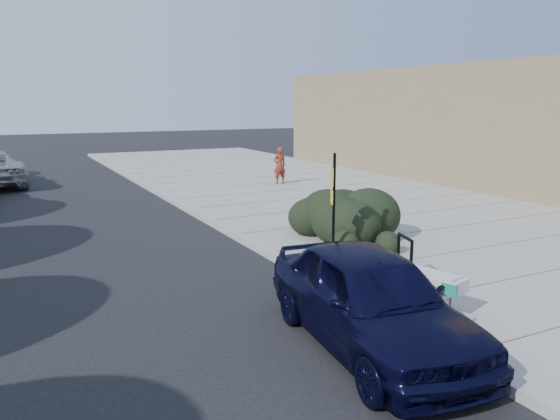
{
  "coord_description": "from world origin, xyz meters",
  "views": [
    {
      "loc": [
        -5.5,
        -9.13,
        3.62
      ],
      "look_at": [
        0.55,
        2.61,
        1.0
      ],
      "focal_mm": 35.0,
      "sensor_mm": 36.0,
      "label": 1
    }
  ],
  "objects_px": {
    "sign_post": "(333,201)",
    "sedan_navy": "(371,299)",
    "bench": "(404,274)",
    "bike_rack": "(405,255)",
    "pedestrian": "(280,166)"
  },
  "relations": [
    {
      "from": "sedan_navy",
      "to": "bench",
      "type": "bearing_deg",
      "value": 40.19
    },
    {
      "from": "bench",
      "to": "pedestrian",
      "type": "distance_m",
      "value": 14.38
    },
    {
      "from": "bike_rack",
      "to": "sign_post",
      "type": "xyz_separation_m",
      "value": [
        -0.49,
        1.8,
        0.8
      ]
    },
    {
      "from": "sedan_navy",
      "to": "pedestrian",
      "type": "distance_m",
      "value": 15.73
    },
    {
      "from": "sign_post",
      "to": "sedan_navy",
      "type": "xyz_separation_m",
      "value": [
        -1.59,
        -3.51,
        -0.77
      ]
    },
    {
      "from": "sedan_navy",
      "to": "sign_post",
      "type": "bearing_deg",
      "value": 72.56
    },
    {
      "from": "bench",
      "to": "bike_rack",
      "type": "xyz_separation_m",
      "value": [
        0.68,
        0.79,
        0.05
      ]
    },
    {
      "from": "sign_post",
      "to": "sedan_navy",
      "type": "height_order",
      "value": "sign_post"
    },
    {
      "from": "bench",
      "to": "bike_rack",
      "type": "relative_size",
      "value": 2.37
    },
    {
      "from": "bench",
      "to": "sedan_navy",
      "type": "relative_size",
      "value": 0.51
    },
    {
      "from": "bench",
      "to": "pedestrian",
      "type": "xyz_separation_m",
      "value": [
        4.58,
        13.63,
        0.27
      ]
    },
    {
      "from": "sign_post",
      "to": "sedan_navy",
      "type": "bearing_deg",
      "value": -89.64
    },
    {
      "from": "bike_rack",
      "to": "sign_post",
      "type": "relative_size",
      "value": 0.4
    },
    {
      "from": "sign_post",
      "to": "sedan_navy",
      "type": "relative_size",
      "value": 0.54
    },
    {
      "from": "bike_rack",
      "to": "sedan_navy",
      "type": "relative_size",
      "value": 0.21
    }
  ]
}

